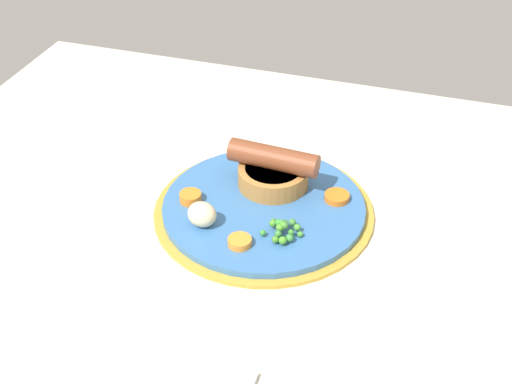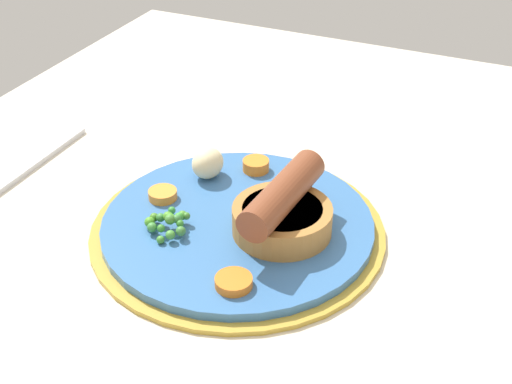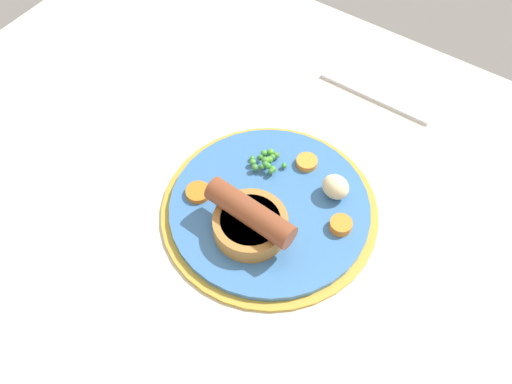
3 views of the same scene
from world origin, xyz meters
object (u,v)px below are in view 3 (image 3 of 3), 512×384
at_px(dinner_plate, 270,209).
at_px(pea_pile, 266,161).
at_px(potato_chunk_0, 336,187).
at_px(carrot_slice_0, 341,225).
at_px(sausage_pudding, 250,221).
at_px(fork, 375,96).
at_px(carrot_slice_1, 307,162).
at_px(carrot_slice_2, 198,192).

height_order(dinner_plate, pea_pile, pea_pile).
relative_size(potato_chunk_0, carrot_slice_0, 1.30).
relative_size(sausage_pudding, fork, 0.67).
bearing_deg(dinner_plate, carrot_slice_0, -166.38).
bearing_deg(carrot_slice_0, sausage_pudding, 36.74).
distance_m(potato_chunk_0, carrot_slice_0, 0.05).
bearing_deg(potato_chunk_0, carrot_slice_1, -21.45).
xyz_separation_m(dinner_plate, pea_pile, (0.04, -0.05, 0.02)).
bearing_deg(pea_pile, sausage_pudding, 113.09).
distance_m(dinner_plate, carrot_slice_1, 0.09).
bearing_deg(dinner_plate, pea_pile, -52.30).
distance_m(pea_pile, fork, 0.22).
bearing_deg(carrot_slice_1, potato_chunk_0, 158.55).
bearing_deg(carrot_slice_0, pea_pile, -12.77).
bearing_deg(fork, carrot_slice_0, 107.55).
distance_m(carrot_slice_0, carrot_slice_2, 0.19).
bearing_deg(sausage_pudding, dinner_plate, 95.27).
xyz_separation_m(potato_chunk_0, fork, (0.04, -0.20, -0.03)).
xyz_separation_m(potato_chunk_0, carrot_slice_2, (0.15, 0.10, -0.01)).
relative_size(carrot_slice_0, carrot_slice_1, 0.98).
distance_m(dinner_plate, pea_pile, 0.07).
xyz_separation_m(carrot_slice_0, fork, (0.07, -0.24, -0.02)).
bearing_deg(dinner_plate, carrot_slice_1, -92.68).
bearing_deg(carrot_slice_1, dinner_plate, 87.32).
height_order(sausage_pudding, carrot_slice_1, sausage_pudding).
bearing_deg(fork, dinner_plate, 86.55).
relative_size(carrot_slice_0, carrot_slice_2, 0.87).
distance_m(dinner_plate, carrot_slice_0, 0.10).
xyz_separation_m(carrot_slice_1, fork, (-0.01, -0.18, -0.02)).
distance_m(sausage_pudding, carrot_slice_1, 0.13).
relative_size(pea_pile, carrot_slice_1, 1.77).
height_order(dinner_plate, carrot_slice_2, carrot_slice_2).
bearing_deg(carrot_slice_2, pea_pile, -117.33).
bearing_deg(potato_chunk_0, pea_pile, 6.01).
relative_size(carrot_slice_2, fork, 0.18).
relative_size(dinner_plate, potato_chunk_0, 7.75).
bearing_deg(pea_pile, potato_chunk_0, -173.99).
relative_size(dinner_plate, carrot_slice_2, 8.79).
bearing_deg(pea_pile, carrot_slice_1, -143.76).
relative_size(pea_pile, fork, 0.28).
height_order(sausage_pudding, pea_pile, sausage_pudding).
relative_size(sausage_pudding, potato_chunk_0, 3.30).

